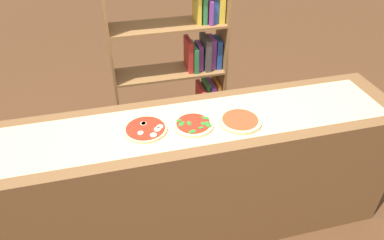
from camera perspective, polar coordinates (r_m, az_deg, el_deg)
name	(u,v)px	position (r m, az deg, el deg)	size (l,w,h in m)	color
ground_plane	(192,222)	(2.77, 0.00, -16.00)	(12.00, 12.00, 0.00)	#4C2D19
counter	(192,178)	(2.42, 0.00, -9.27)	(2.65, 0.60, 0.93)	brown
parchment_paper	(192,123)	(2.11, 0.00, -0.42)	(2.41, 0.44, 0.00)	tan
pizza_mozzarella_0	(146,129)	(2.06, -7.42, -1.44)	(0.25, 0.25, 0.02)	#E5C17F
pizza_spinach_1	(193,124)	(2.08, 0.22, -0.69)	(0.24, 0.24, 0.02)	#E5C17F
pizza_plain_2	(240,121)	(2.13, 7.69, -0.09)	(0.26, 0.26, 0.02)	#E5C17F
bookshelf	(185,73)	(2.97, -1.09, 7.48)	(0.90, 0.29, 1.58)	brown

